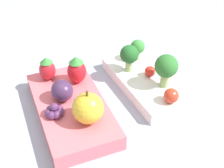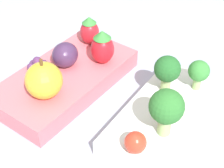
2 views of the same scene
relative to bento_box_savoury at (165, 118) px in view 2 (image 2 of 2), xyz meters
name	(u,v)px [view 2 (image 2 of 2)]	position (x,y,z in m)	size (l,w,h in m)	color
ground_plane	(115,104)	(0.00, -0.07, -0.01)	(4.00, 4.00, 0.00)	#939EB2
bento_box_savoury	(165,118)	(0.00, 0.00, 0.00)	(0.20, 0.11, 0.02)	white
bento_box_fruit	(64,80)	(0.00, -0.15, 0.00)	(0.22, 0.14, 0.03)	#DB6670
broccoli_floret_0	(167,70)	(-0.04, -0.02, 0.04)	(0.03, 0.03, 0.05)	#93B770
broccoli_floret_1	(199,72)	(-0.06, 0.02, 0.04)	(0.03, 0.03, 0.04)	#93B770
broccoli_floret_2	(167,108)	(0.03, 0.01, 0.05)	(0.04, 0.04, 0.06)	#93B770
cherry_tomato_0	(171,108)	(0.00, 0.01, 0.02)	(0.02, 0.02, 0.02)	red
cherry_tomato_1	(135,142)	(0.07, -0.01, 0.02)	(0.03, 0.03, 0.03)	red
apple	(44,80)	(0.05, -0.15, 0.04)	(0.05, 0.05, 0.06)	gold
strawberry_0	(90,31)	(-0.08, -0.16, 0.04)	(0.03, 0.03, 0.04)	red
strawberry_1	(102,47)	(-0.05, -0.12, 0.04)	(0.03, 0.03, 0.05)	red
plum	(65,55)	(-0.02, -0.16, 0.03)	(0.04, 0.04, 0.04)	#42284C
grape_cluster	(38,66)	(0.01, -0.19, 0.02)	(0.03, 0.03, 0.02)	#562D5B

